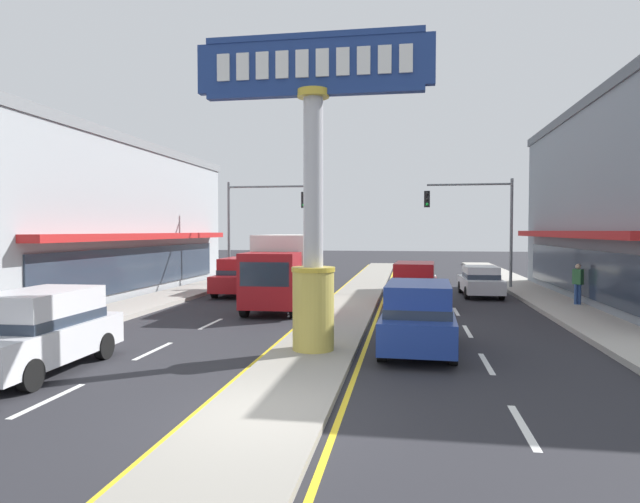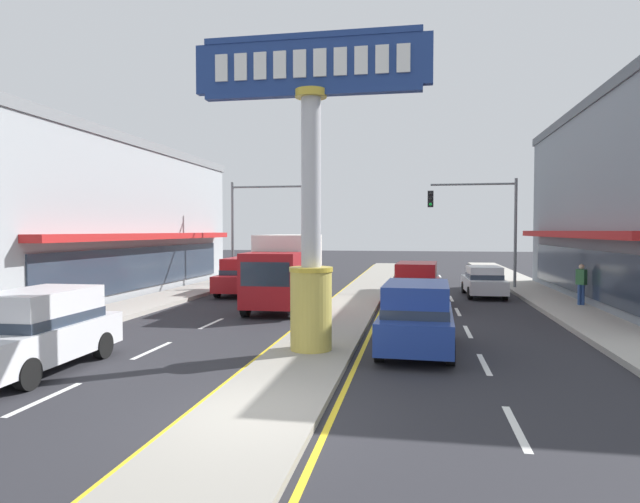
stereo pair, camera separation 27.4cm
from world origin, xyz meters
name	(u,v)px [view 2 (the right image)]	position (x,y,z in m)	size (l,w,h in m)	color
ground_plane	(256,420)	(0.00, 0.00, 0.00)	(160.00, 160.00, 0.00)	#28282D
median_strip	(361,295)	(0.00, 18.00, 0.07)	(2.24, 52.00, 0.14)	gray
sidewalk_left	(175,296)	(-8.98, 16.00, 0.09)	(2.51, 60.00, 0.18)	#ADA89E
sidewalk_right	(561,304)	(8.98, 16.00, 0.09)	(2.51, 60.00, 0.18)	#ADA89E
lane_markings	(358,300)	(0.00, 16.65, 0.00)	(8.98, 52.00, 0.01)	silver
district_sign	(311,186)	(0.00, 5.06, 4.49)	(6.27, 1.16, 8.31)	gold
storefront_left	(81,219)	(-14.20, 16.21, 3.90)	(8.43, 21.63, 7.79)	#999EA3
traffic_light_left_side	(261,215)	(-6.36, 22.02, 4.25)	(4.86, 0.46, 6.20)	slate
traffic_light_right_side	(483,214)	(6.36, 22.34, 4.25)	(4.86, 0.46, 6.20)	slate
box_truck_near_right_lane	(286,268)	(-2.82, 13.74, 1.69)	(2.39, 6.96, 3.12)	maroon
suv_far_right_lane	(417,283)	(2.77, 15.33, 0.98)	(2.17, 4.70, 1.90)	maroon
suv_near_left_lane	(37,329)	(-6.07, 2.33, 0.98)	(2.05, 4.64, 1.90)	silver
suv_mid_left_lane	(417,316)	(2.77, 5.90, 0.98)	(2.10, 4.67, 1.90)	navy
sedan_far_left_oncoming	(484,281)	(6.07, 19.10, 0.79)	(1.92, 4.34, 1.53)	silver
suv_kerb_right	(243,276)	(-6.07, 17.82, 0.98)	(2.07, 4.65, 1.90)	maroon
pedestrian_near_kerb	(581,282)	(9.59, 15.31, 1.16)	(0.42, 0.45, 1.72)	#2D4C8C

